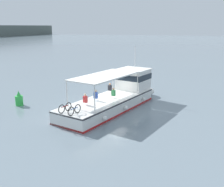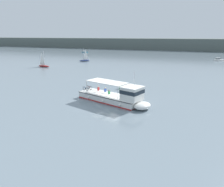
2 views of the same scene
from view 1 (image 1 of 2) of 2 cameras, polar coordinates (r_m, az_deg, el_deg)
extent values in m
plane|color=slate|center=(24.42, 0.13, -2.78)|extent=(400.00, 400.00, 0.00)
cube|color=white|center=(23.11, -0.83, -2.35)|extent=(11.26, 6.11, 1.10)
ellipsoid|color=white|center=(28.26, 6.31, 0.67)|extent=(2.94, 3.44, 1.01)
cube|color=red|center=(23.24, -0.82, -3.41)|extent=(11.28, 6.14, 0.16)
cube|color=#2D2D33|center=(22.98, -0.83, -1.23)|extent=(11.28, 6.16, 0.10)
cube|color=white|center=(26.39, 4.59, 3.07)|extent=(3.26, 3.34, 1.90)
cube|color=#19232D|center=(26.32, 4.60, 3.78)|extent=(3.32, 3.41, 0.56)
cube|color=white|center=(26.21, 4.63, 5.24)|extent=(3.46, 3.54, 0.12)
cube|color=white|center=(22.14, -1.51, 3.83)|extent=(7.26, 4.71, 0.10)
cylinder|color=silver|center=(25.73, 0.20, 2.94)|extent=(0.08, 0.08, 2.00)
cylinder|color=silver|center=(24.36, 5.54, 2.22)|extent=(0.08, 0.08, 2.00)
cylinder|color=silver|center=(20.75, -9.76, -0.06)|extent=(0.08, 0.08, 2.00)
cylinder|color=silver|center=(19.04, -3.78, -1.19)|extent=(0.08, 0.08, 2.00)
cylinder|color=silver|center=(26.31, 5.00, 7.81)|extent=(0.06, 0.06, 2.20)
sphere|color=white|center=(25.08, 6.95, -1.24)|extent=(0.36, 0.36, 0.36)
sphere|color=white|center=(22.29, 3.10, -3.15)|extent=(0.36, 0.36, 0.36)
sphere|color=white|center=(19.82, -1.50, -5.39)|extent=(0.36, 0.36, 0.36)
torus|color=black|center=(19.73, -9.43, -2.82)|extent=(0.65, 0.24, 0.66)
torus|color=black|center=(19.26, -10.85, -3.32)|extent=(0.65, 0.24, 0.66)
cylinder|color=maroon|center=(19.46, -10.15, -2.73)|extent=(0.69, 0.25, 0.06)
torus|color=black|center=(19.15, -7.46, -3.28)|extent=(0.65, 0.24, 0.66)
torus|color=black|center=(18.66, -8.87, -3.81)|extent=(0.65, 0.24, 0.66)
cylinder|color=#1E478C|center=(18.87, -8.17, -3.19)|extent=(0.69, 0.25, 0.06)
cube|color=red|center=(21.01, -5.81, -1.27)|extent=(0.30, 0.37, 0.52)
sphere|color=beige|center=(20.91, -5.84, -0.29)|extent=(0.20, 0.20, 0.20)
cube|color=#2D4CA5|center=(22.17, -3.55, -0.39)|extent=(0.30, 0.37, 0.52)
sphere|color=tan|center=(22.08, -3.56, 0.54)|extent=(0.20, 0.20, 0.20)
cube|color=#338C4C|center=(22.88, 0.31, 0.10)|extent=(0.30, 0.37, 0.52)
sphere|color=#9E7051|center=(22.79, 0.31, 1.01)|extent=(0.20, 0.20, 0.20)
cube|color=black|center=(24.81, -0.47, 1.23)|extent=(0.30, 0.37, 0.52)
sphere|color=#9E7051|center=(24.73, -0.47, 2.07)|extent=(0.20, 0.20, 0.20)
cylinder|color=green|center=(26.05, -19.46, -1.49)|extent=(0.70, 0.70, 0.90)
cone|color=green|center=(25.88, -19.59, 0.01)|extent=(0.42, 0.42, 0.50)
camera|label=2|loc=(41.33, 53.45, 13.14)|focal=34.06mm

